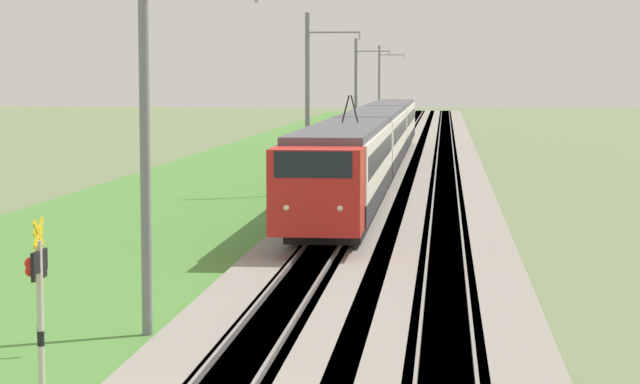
% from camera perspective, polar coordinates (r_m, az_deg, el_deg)
% --- Properties ---
extents(ballast_main, '(240.00, 4.40, 0.30)m').
position_cam_1_polar(ballast_main, '(68.90, 2.59, 0.78)').
color(ballast_main, gray).
rests_on(ballast_main, ground).
extents(ballast_adjacent, '(240.00, 4.40, 0.30)m').
position_cam_1_polar(ballast_adjacent, '(68.80, 5.76, 0.75)').
color(ballast_adjacent, gray).
rests_on(ballast_adjacent, ground).
extents(track_main, '(240.00, 1.57, 0.45)m').
position_cam_1_polar(track_main, '(68.90, 2.59, 0.78)').
color(track_main, '#4C4238').
rests_on(track_main, ground).
extents(track_adjacent, '(240.00, 1.57, 0.45)m').
position_cam_1_polar(track_adjacent, '(68.80, 5.76, 0.76)').
color(track_adjacent, '#4C4238').
rests_on(track_adjacent, ground).
extents(grass_verge, '(240.00, 13.64, 0.12)m').
position_cam_1_polar(grass_verge, '(69.62, -3.09, 0.75)').
color(grass_verge, '#4C8438').
rests_on(grass_verge, ground).
extents(passenger_train, '(62.32, 2.84, 4.87)m').
position_cam_1_polar(passenger_train, '(66.94, 2.51, 2.46)').
color(passenger_train, red).
rests_on(passenger_train, ground).
extents(crossing_signal_near, '(0.70, 0.23, 3.34)m').
position_cam_1_polar(crossing_signal_near, '(21.08, -12.72, -4.69)').
color(crossing_signal_near, beige).
rests_on(crossing_signal_near, ground).
extents(crossing_signal_aux, '(0.70, 0.23, 3.06)m').
position_cam_1_polar(crossing_signal_aux, '(22.14, -12.74, -4.70)').
color(crossing_signal_aux, beige).
rests_on(crossing_signal_aux, ground).
extents(catenary_mast_near, '(0.22, 2.56, 8.42)m').
position_cam_1_polar(catenary_mast_near, '(26.58, -7.89, 2.47)').
color(catenary_mast_near, slate).
rests_on(catenary_mast_near, ground).
extents(catenary_mast_mid, '(0.22, 2.56, 8.51)m').
position_cam_1_polar(catenary_mast_mid, '(57.50, -0.52, 4.11)').
color(catenary_mast_mid, slate).
rests_on(catenary_mast_mid, ground).
extents(catenary_mast_far, '(0.22, 2.56, 8.24)m').
position_cam_1_polar(catenary_mast_far, '(88.72, 1.69, 4.46)').
color(catenary_mast_far, slate).
rests_on(catenary_mast_far, ground).
extents(catenary_mast_distant, '(0.22, 2.56, 8.48)m').
position_cam_1_polar(catenary_mast_distant, '(119.99, 2.75, 4.76)').
color(catenary_mast_distant, slate).
rests_on(catenary_mast_distant, ground).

